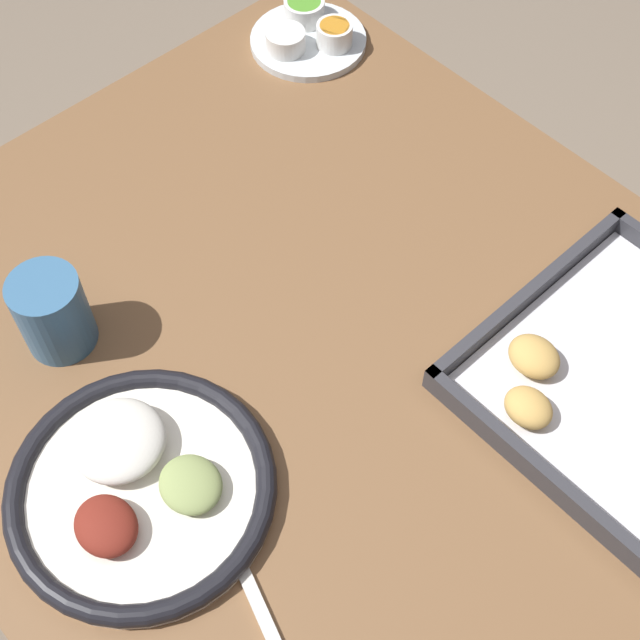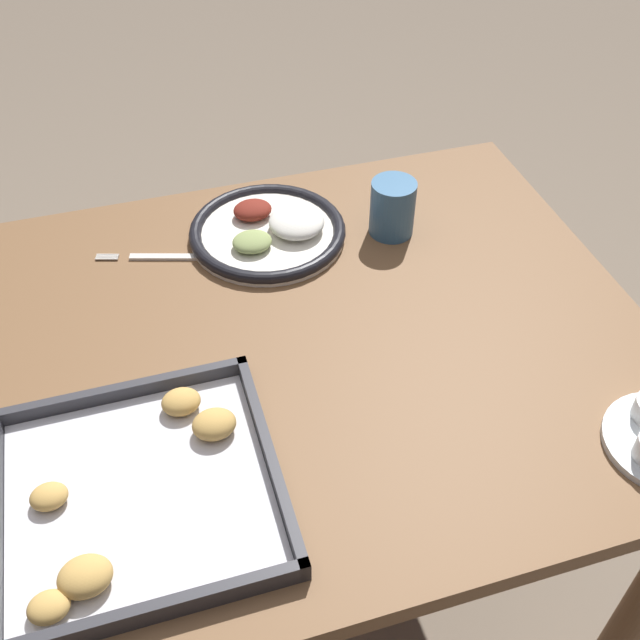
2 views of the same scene
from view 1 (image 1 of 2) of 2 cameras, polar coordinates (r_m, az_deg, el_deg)
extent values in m
plane|color=#7A6B59|center=(1.61, -0.17, -15.56)|extent=(8.00, 8.00, 0.00)
cube|color=brown|center=(0.94, -0.29, -1.27)|extent=(0.91, 0.80, 0.03)
cylinder|color=brown|center=(1.56, -0.79, 7.87)|extent=(0.06, 0.06, 0.73)
cylinder|color=white|center=(0.85, -11.32, -10.69)|extent=(0.25, 0.25, 0.01)
torus|color=black|center=(0.85, -11.39, -10.53)|extent=(0.25, 0.25, 0.02)
ellipsoid|color=silver|center=(0.85, -12.78, -7.53)|extent=(0.09, 0.09, 0.03)
ellipsoid|color=maroon|center=(0.82, -13.53, -12.69)|extent=(0.06, 0.05, 0.03)
ellipsoid|color=#8C9E5B|center=(0.83, -8.28, -10.37)|extent=(0.06, 0.06, 0.02)
cube|color=silver|center=(0.81, -4.33, -17.02)|extent=(0.16, 0.06, 0.00)
cylinder|color=silver|center=(1.23, -0.76, 17.44)|extent=(0.15, 0.15, 0.01)
cylinder|color=silver|center=(1.24, -1.01, 19.19)|extent=(0.05, 0.05, 0.03)
cylinder|color=#51992D|center=(1.24, -1.02, 19.63)|extent=(0.04, 0.04, 0.01)
cylinder|color=silver|center=(1.20, -2.22, 17.43)|extent=(0.05, 0.05, 0.03)
cylinder|color=#593319|center=(1.19, -2.23, 17.82)|extent=(0.04, 0.04, 0.01)
cylinder|color=silver|center=(1.20, 0.93, 17.78)|extent=(0.05, 0.05, 0.03)
cylinder|color=#C67F23|center=(1.20, 0.94, 18.24)|extent=(0.04, 0.04, 0.01)
cube|color=#333338|center=(0.85, 14.82, -10.14)|extent=(0.32, 0.01, 0.02)
cube|color=#333338|center=(0.96, 13.26, 1.66)|extent=(0.01, 0.31, 0.02)
ellipsoid|color=tan|center=(0.88, 13.19, -5.47)|extent=(0.05, 0.04, 0.03)
ellipsoid|color=tan|center=(0.91, 13.54, -2.28)|extent=(0.05, 0.05, 0.03)
cylinder|color=#38668E|center=(0.92, -16.73, 0.45)|extent=(0.07, 0.07, 0.09)
camera|label=2|loc=(1.05, 53.74, 38.98)|focal=42.00mm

